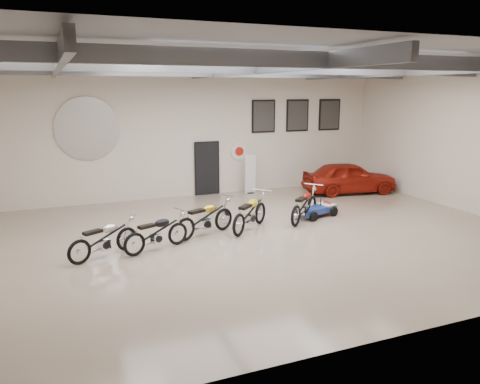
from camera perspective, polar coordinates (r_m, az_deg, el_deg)
name	(u,v)px	position (r m, az deg, el deg)	size (l,w,h in m)	color
floor	(256,237)	(13.58, 1.93, -5.54)	(16.00, 12.00, 0.01)	tan
ceiling	(257,58)	(12.95, 2.09, 16.01)	(16.00, 12.00, 0.01)	gray
back_wall	(194,133)	(18.63, -5.64, 7.15)	(16.00, 0.02, 5.00)	beige
right_wall	(470,140)	(17.86, 26.25, 5.72)	(0.02, 12.00, 5.00)	beige
ceiling_beams	(257,68)	(12.94, 2.08, 14.91)	(15.80, 11.80, 0.32)	#5A5C62
door	(207,169)	(18.92, -4.06, 2.82)	(0.92, 0.08, 2.10)	black
logo_plaque	(87,129)	(17.83, -18.12, 7.34)	(2.30, 0.06, 1.16)	silver
poster_left	(263,116)	(19.62, 2.88, 9.21)	(1.05, 0.08, 1.35)	black
poster_mid	(297,115)	(20.35, 7.02, 9.24)	(1.05, 0.08, 1.35)	black
poster_right	(329,115)	(21.18, 10.85, 9.24)	(1.05, 0.08, 1.35)	black
oil_sign	(239,151)	(19.30, -0.12, 5.00)	(0.72, 0.10, 0.72)	white
banner_stand	(250,173)	(19.14, 1.26, 2.35)	(0.46, 0.18, 1.69)	white
motorcycle_silver	(104,238)	(12.35, -16.29, -5.40)	(1.96, 0.61, 1.02)	silver
motorcycle_black	(157,232)	(12.57, -10.13, -4.83)	(1.92, 0.60, 1.00)	silver
motorcycle_gold	(205,217)	(13.64, -4.29, -3.10)	(2.10, 0.65, 1.09)	silver
motorcycle_yellow	(250,212)	(14.15, 1.22, -2.47)	(2.12, 0.66, 1.10)	silver
motorcycle_red	(304,204)	(15.25, 7.85, -1.52)	(2.10, 0.65, 1.09)	silver
go_kart	(319,206)	(15.99, 9.64, -1.75)	(1.78, 0.80, 0.64)	navy
vintage_car	(349,177)	(19.74, 13.16, 1.74)	(3.80, 1.53, 1.30)	maroon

